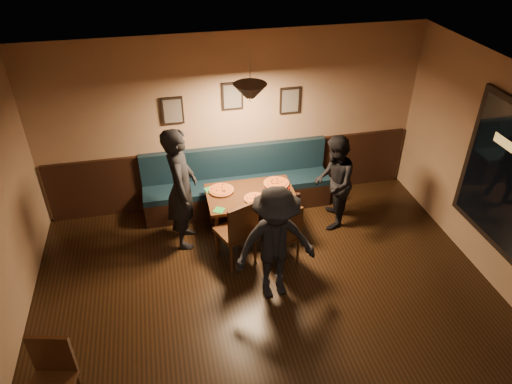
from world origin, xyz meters
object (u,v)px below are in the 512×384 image
(tabasco_bottle, at_px, (289,190))
(soda_glass, at_px, (298,198))
(diner_right, at_px, (334,183))
(dining_table, at_px, (251,213))
(booth_bench, at_px, (238,182))
(chair_near_right, at_px, (280,234))
(diner_left, at_px, (181,189))
(diner_front, at_px, (276,245))
(chair_near_left, at_px, (235,230))

(tabasco_bottle, bearing_deg, soda_glass, -77.61)
(diner_right, bearing_deg, dining_table, -72.55)
(booth_bench, xyz_separation_m, tabasco_bottle, (0.64, -0.77, 0.25))
(chair_near_right, relative_size, diner_right, 0.63)
(diner_left, bearing_deg, diner_front, -135.47)
(tabasco_bottle, bearing_deg, booth_bench, 129.66)
(chair_near_left, xyz_separation_m, soda_glass, (0.96, 0.24, 0.24))
(chair_near_left, relative_size, diner_left, 0.56)
(chair_near_right, height_order, tabasco_bottle, chair_near_right)
(diner_left, distance_m, diner_right, 2.27)
(booth_bench, xyz_separation_m, diner_left, (-0.92, -0.68, 0.43))
(dining_table, bearing_deg, tabasco_bottle, -9.78)
(chair_near_right, relative_size, diner_left, 0.51)
(dining_table, xyz_separation_m, chair_near_right, (0.26, -0.74, 0.13))
(chair_near_left, bearing_deg, diner_front, -85.98)
(diner_left, distance_m, tabasco_bottle, 1.57)
(booth_bench, bearing_deg, diner_right, -28.71)
(dining_table, relative_size, chair_near_right, 1.36)
(chair_near_right, height_order, diner_left, diner_left)
(chair_near_left, xyz_separation_m, chair_near_right, (0.60, -0.16, -0.05))
(chair_near_left, xyz_separation_m, tabasco_bottle, (0.90, 0.49, 0.23))
(dining_table, distance_m, diner_left, 1.15)
(diner_left, bearing_deg, chair_near_right, -113.55)
(diner_right, relative_size, tabasco_bottle, 13.58)
(booth_bench, height_order, tabasco_bottle, booth_bench)
(dining_table, bearing_deg, diner_front, -88.53)
(tabasco_bottle, bearing_deg, diner_front, -113.11)
(diner_front, distance_m, tabasco_bottle, 1.34)
(diner_front, relative_size, tabasco_bottle, 14.53)
(chair_near_left, relative_size, tabasco_bottle, 9.44)
(diner_front, height_order, tabasco_bottle, diner_front)
(dining_table, height_order, diner_right, diner_right)
(dining_table, relative_size, chair_near_left, 1.24)
(chair_near_left, relative_size, chair_near_right, 1.10)
(diner_right, bearing_deg, chair_near_left, -51.59)
(diner_left, height_order, diner_front, diner_left)
(chair_near_right, distance_m, soda_glass, 0.60)
(soda_glass, bearing_deg, diner_right, 23.28)
(diner_left, relative_size, tabasco_bottle, 16.73)
(booth_bench, relative_size, diner_right, 1.99)
(dining_table, height_order, diner_front, diner_front)
(dining_table, relative_size, diner_right, 0.86)
(chair_near_right, relative_size, diner_front, 0.59)
(chair_near_left, bearing_deg, soda_glass, -8.33)
(dining_table, bearing_deg, chair_near_right, -70.72)
(dining_table, xyz_separation_m, diner_front, (0.03, -1.33, 0.46))
(diner_front, bearing_deg, dining_table, 86.86)
(diner_left, height_order, soda_glass, diner_left)
(soda_glass, bearing_deg, dining_table, 150.61)
(booth_bench, distance_m, dining_table, 0.69)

